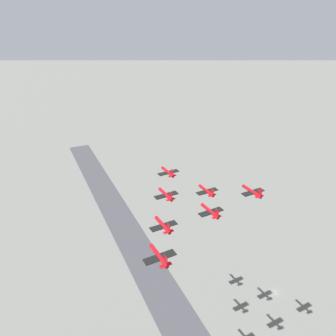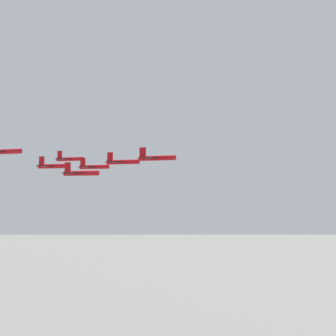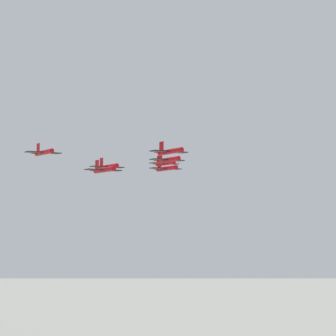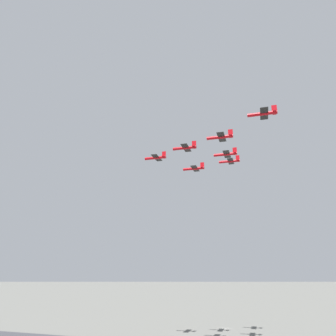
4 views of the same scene
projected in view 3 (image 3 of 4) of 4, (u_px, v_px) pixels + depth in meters
jet_0 at (170, 151)px, 185.80m from camera, size 9.73×9.47×3.30m
jet_1 at (168, 160)px, 203.87m from camera, size 9.73×9.47×3.30m
jet_2 at (104, 170)px, 193.91m from camera, size 9.73×9.47×3.30m
jet_3 at (166, 168)px, 221.89m from camera, size 9.73×9.47×3.30m
jet_4 at (108, 167)px, 212.18m from camera, size 9.73×9.47×3.30m
jet_5 at (44, 152)px, 202.73m from camera, size 9.73×9.47×3.30m
jet_6 at (165, 163)px, 240.22m from camera, size 9.73×9.47×3.30m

